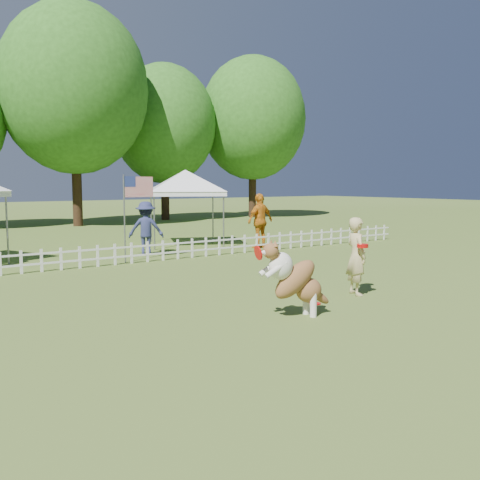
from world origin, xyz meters
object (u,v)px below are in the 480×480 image
(frisbee_on_turf, at_px, (315,303))
(canopy_tent_right, at_px, (186,208))
(handler, at_px, (356,256))
(spectator_c, at_px, (260,221))
(spectator_b, at_px, (146,228))
(flag_pole, at_px, (124,219))
(dog, at_px, (296,279))

(frisbee_on_turf, height_order, canopy_tent_right, canopy_tent_right)
(handler, distance_m, spectator_c, 8.06)
(frisbee_on_turf, relative_size, spectator_b, 0.13)
(flag_pole, height_order, spectator_c, flag_pole)
(dog, relative_size, canopy_tent_right, 0.49)
(handler, distance_m, spectator_b, 8.13)
(frisbee_on_turf, relative_size, canopy_tent_right, 0.08)
(canopy_tent_right, bearing_deg, flag_pole, -118.48)
(flag_pole, distance_m, spectator_b, 1.75)
(dog, distance_m, frisbee_on_turf, 1.28)
(flag_pole, bearing_deg, canopy_tent_right, 37.68)
(canopy_tent_right, bearing_deg, spectator_c, -30.62)
(frisbee_on_turf, distance_m, spectator_b, 8.29)
(spectator_b, distance_m, spectator_c, 4.12)
(canopy_tent_right, bearing_deg, spectator_b, -121.97)
(flag_pole, relative_size, spectator_b, 1.49)
(handler, height_order, flag_pole, flag_pole)
(dog, bearing_deg, frisbee_on_turf, 39.87)
(frisbee_on_turf, xyz_separation_m, canopy_tent_right, (2.85, 9.85, 1.34))
(handler, height_order, dog, handler)
(dog, distance_m, spectator_b, 8.88)
(handler, bearing_deg, spectator_b, 25.60)
(dog, distance_m, spectator_c, 9.75)
(canopy_tent_right, xyz_separation_m, flag_pole, (-3.62, -2.80, -0.09))
(dog, xyz_separation_m, spectator_c, (5.48, 8.06, 0.30))
(frisbee_on_turf, relative_size, flag_pole, 0.09)
(handler, height_order, canopy_tent_right, canopy_tent_right)
(flag_pole, bearing_deg, frisbee_on_turf, -83.82)
(canopy_tent_right, xyz_separation_m, spectator_c, (1.67, -2.33, -0.39))
(canopy_tent_right, bearing_deg, handler, -75.40)
(handler, relative_size, frisbee_on_turf, 7.34)
(spectator_b, height_order, spectator_c, spectator_c)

